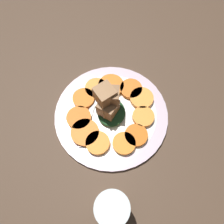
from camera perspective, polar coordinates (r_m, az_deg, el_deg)
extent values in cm
cube|color=#4C3828|center=(59.32, 0.00, -1.22)|extent=(120.00, 120.00, 2.00)
cylinder|color=silver|center=(57.94, 0.00, -0.65)|extent=(29.84, 29.84, 1.00)
cylinder|color=white|center=(57.89, 0.00, -0.63)|extent=(23.87, 23.87, 1.00)
cylinder|color=orange|center=(60.32, 5.16, 6.01)|extent=(6.05, 6.05, 1.19)
cylinder|color=orange|center=(60.60, 0.16, 6.88)|extent=(7.03, 7.03, 1.19)
cylinder|color=orange|center=(60.31, -3.96, 6.17)|extent=(6.10, 6.10, 1.19)
cylinder|color=orange|center=(59.12, -7.22, 3.53)|extent=(5.90, 5.90, 1.19)
cylinder|color=orange|center=(56.88, -8.46, -1.53)|extent=(6.39, 6.39, 1.19)
cylinder|color=orange|center=(55.25, -6.88, -5.34)|extent=(7.11, 7.11, 1.19)
cylinder|color=orange|center=(54.15, -3.56, -8.08)|extent=(5.95, 5.95, 1.19)
cylinder|color=orange|center=(54.11, 3.36, -8.20)|extent=(5.69, 5.69, 1.19)
cylinder|color=orange|center=(54.98, 6.50, -6.07)|extent=(5.77, 5.77, 1.19)
cylinder|color=orange|center=(56.98, 8.35, -1.25)|extent=(5.65, 5.65, 1.19)
cylinder|color=orange|center=(59.25, 7.92, 3.58)|extent=(6.30, 6.30, 1.19)
ellipsoid|color=#1E4723|center=(56.62, 0.00, -0.07)|extent=(8.08, 7.27, 1.67)
cube|color=brown|center=(53.74, -0.85, 0.92)|extent=(5.99, 5.99, 4.37)
cube|color=olive|center=(54.30, -1.38, 0.72)|extent=(4.40, 4.40, 3.21)
cube|color=brown|center=(51.39, 0.08, 4.34)|extent=(4.05, 4.05, 3.79)
cube|color=olive|center=(50.76, -1.69, 4.55)|extent=(5.88, 5.88, 4.24)
cube|color=silver|center=(56.22, -6.40, -3.63)|extent=(11.38, 3.76, 0.40)
cube|color=silver|center=(58.54, -4.70, 2.09)|extent=(1.89, 2.57, 0.40)
cube|color=silver|center=(59.99, -4.89, 4.75)|extent=(4.45, 1.36, 0.40)
cube|color=silver|center=(59.87, -4.27, 4.63)|extent=(4.45, 1.36, 0.40)
cube|color=silver|center=(59.75, -3.66, 4.50)|extent=(4.45, 1.36, 0.40)
cube|color=silver|center=(59.64, -3.03, 4.38)|extent=(4.45, 1.36, 0.40)
cylinder|color=silver|center=(48.46, 0.47, -23.88)|extent=(6.81, 6.81, 10.38)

